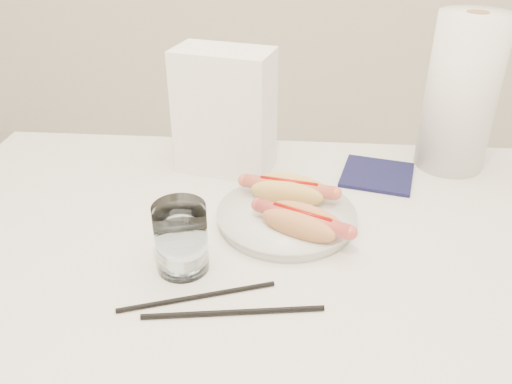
# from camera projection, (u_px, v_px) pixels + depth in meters

# --- Properties ---
(table) EXTENTS (1.20, 0.80, 0.75)m
(table) POSITION_uv_depth(u_px,v_px,m) (256.00, 274.00, 0.87)
(table) COLOR silver
(table) RESTS_ON ground
(plate) EXTENTS (0.24, 0.24, 0.02)m
(plate) POSITION_uv_depth(u_px,v_px,m) (286.00, 218.00, 0.89)
(plate) COLOR silver
(plate) RESTS_ON table
(hotdog_left) EXTENTS (0.16, 0.09, 0.04)m
(hotdog_left) POSITION_uv_depth(u_px,v_px,m) (289.00, 190.00, 0.91)
(hotdog_left) COLOR #E7B95C
(hotdog_left) RESTS_ON plate
(hotdog_right) EXTENTS (0.15, 0.11, 0.04)m
(hotdog_right) POSITION_uv_depth(u_px,v_px,m) (302.00, 222.00, 0.83)
(hotdog_right) COLOR tan
(hotdog_right) RESTS_ON plate
(water_glass) EXTENTS (0.08, 0.08, 0.11)m
(water_glass) POSITION_uv_depth(u_px,v_px,m) (181.00, 238.00, 0.76)
(water_glass) COLOR white
(water_glass) RESTS_ON table
(chopstick_near) EXTENTS (0.21, 0.08, 0.01)m
(chopstick_near) POSITION_uv_depth(u_px,v_px,m) (197.00, 297.00, 0.73)
(chopstick_near) COLOR black
(chopstick_near) RESTS_ON table
(chopstick_far) EXTENTS (0.24, 0.04, 0.01)m
(chopstick_far) POSITION_uv_depth(u_px,v_px,m) (233.00, 312.00, 0.70)
(chopstick_far) COLOR black
(chopstick_far) RESTS_ON table
(napkin_box) EXTENTS (0.20, 0.14, 0.24)m
(napkin_box) POSITION_uv_depth(u_px,v_px,m) (225.00, 112.00, 1.01)
(napkin_box) COLOR white
(napkin_box) RESTS_ON table
(navy_napkin) EXTENTS (0.16, 0.16, 0.01)m
(navy_napkin) POSITION_uv_depth(u_px,v_px,m) (377.00, 175.00, 1.03)
(navy_napkin) COLOR #121238
(navy_napkin) RESTS_ON table
(paper_towel_roll) EXTENTS (0.18, 0.18, 0.30)m
(paper_towel_roll) POSITION_uv_depth(u_px,v_px,m) (461.00, 94.00, 1.01)
(paper_towel_roll) COLOR white
(paper_towel_roll) RESTS_ON table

